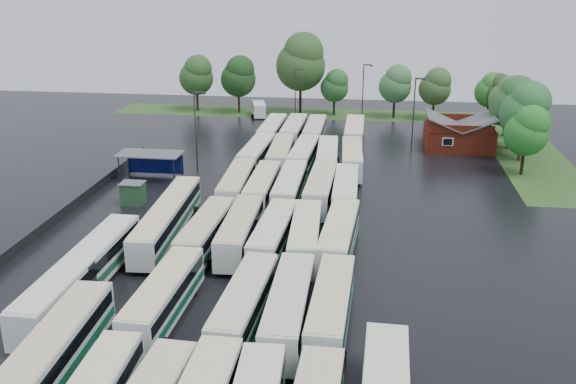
# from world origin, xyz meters

# --- Properties ---
(ground) EXTENTS (160.00, 160.00, 0.00)m
(ground) POSITION_xyz_m (0.00, 0.00, 0.00)
(ground) COLOR black
(ground) RESTS_ON ground
(brick_building) EXTENTS (10.07, 8.60, 5.39)m
(brick_building) POSITION_xyz_m (24.00, 42.77, 1.87)
(brick_building) COLOR maroon
(brick_building) RESTS_ON ground
(wash_shed) EXTENTS (8.20, 4.20, 3.58)m
(wash_shed) POSITION_xyz_m (-17.20, 22.02, 2.99)
(wash_shed) COLOR #2D2D30
(wash_shed) RESTS_ON ground
(utility_hut) EXTENTS (2.70, 2.20, 2.62)m
(utility_hut) POSITION_xyz_m (-16.20, 12.60, 1.32)
(utility_hut) COLOR #1F4728
(utility_hut) RESTS_ON ground
(grass_strip_north) EXTENTS (80.00, 10.00, 0.01)m
(grass_strip_north) POSITION_xyz_m (2.00, 64.80, 0.01)
(grass_strip_north) COLOR #2C521E
(grass_strip_north) RESTS_ON ground
(grass_strip_east) EXTENTS (10.00, 50.00, 0.01)m
(grass_strip_east) POSITION_xyz_m (34.00, 42.80, 0.01)
(grass_strip_east) COLOR #2C521E
(grass_strip_east) RESTS_ON ground
(west_fence) EXTENTS (0.10, 50.00, 1.20)m
(west_fence) POSITION_xyz_m (-22.20, 8.00, 0.60)
(west_fence) COLOR #2D2D30
(west_fence) RESTS_ON ground
(bus_r1c0) EXTENTS (3.04, 12.71, 3.52)m
(bus_r1c0) POSITION_xyz_m (-4.40, -12.20, 1.94)
(bus_r1c0) COLOR silver
(bus_r1c0) RESTS_ON ground
(bus_r1c2) EXTENTS (3.26, 12.75, 3.52)m
(bus_r1c2) POSITION_xyz_m (1.99, -12.52, 1.93)
(bus_r1c2) COLOR silver
(bus_r1c2) RESTS_ON ground
(bus_r1c3) EXTENTS (2.91, 13.09, 3.64)m
(bus_r1c3) POSITION_xyz_m (5.37, -12.68, 2.00)
(bus_r1c3) COLOR silver
(bus_r1c3) RESTS_ON ground
(bus_r1c4) EXTENTS (3.03, 12.83, 3.55)m
(bus_r1c4) POSITION_xyz_m (8.48, -12.17, 1.95)
(bus_r1c4) COLOR silver
(bus_r1c4) RESTS_ON ground
(bus_r2c0) EXTENTS (3.05, 12.56, 3.47)m
(bus_r2c0) POSITION_xyz_m (-4.47, 0.95, 1.91)
(bus_r2c0) COLOR silver
(bus_r2c0) RESTS_ON ground
(bus_r2c1) EXTENTS (3.00, 12.83, 3.56)m
(bus_r2c1) POSITION_xyz_m (-1.27, 1.50, 1.96)
(bus_r2c1) COLOR silver
(bus_r2c1) RESTS_ON ground
(bus_r2c2) EXTENTS (3.13, 12.67, 3.50)m
(bus_r2c2) POSITION_xyz_m (2.06, 0.95, 1.93)
(bus_r2c2) COLOR silver
(bus_r2c2) RESTS_ON ground
(bus_r2c3) EXTENTS (3.25, 12.63, 3.48)m
(bus_r2c3) POSITION_xyz_m (5.11, 1.12, 1.92)
(bus_r2c3) COLOR silver
(bus_r2c3) RESTS_ON ground
(bus_r2c4) EXTENTS (3.43, 13.14, 3.62)m
(bus_r2c4) POSITION_xyz_m (8.29, 1.25, 1.99)
(bus_r2c4) COLOR silver
(bus_r2c4) RESTS_ON ground
(bus_r3c0) EXTENTS (3.17, 12.81, 3.54)m
(bus_r3c0) POSITION_xyz_m (-4.47, 15.12, 1.95)
(bus_r3c0) COLOR silver
(bus_r3c0) RESTS_ON ground
(bus_r3c1) EXTENTS (2.76, 12.52, 3.48)m
(bus_r3c1) POSITION_xyz_m (-1.36, 14.78, 1.91)
(bus_r3c1) COLOR silver
(bus_r3c1) RESTS_ON ground
(bus_r3c2) EXTENTS (2.80, 12.93, 3.59)m
(bus_r3c2) POSITION_xyz_m (1.84, 14.78, 1.98)
(bus_r3c2) COLOR silver
(bus_r3c2) RESTS_ON ground
(bus_r3c3) EXTENTS (3.02, 13.19, 3.66)m
(bus_r3c3) POSITION_xyz_m (5.38, 14.99, 2.01)
(bus_r3c3) COLOR silver
(bus_r3c3) RESTS_ON ground
(bus_r3c4) EXTENTS (2.88, 12.68, 3.52)m
(bus_r3c4) POSITION_xyz_m (8.26, 14.46, 1.94)
(bus_r3c4) COLOR silver
(bus_r3c4) RESTS_ON ground
(bus_r4c0) EXTENTS (3.22, 12.91, 3.57)m
(bus_r4c0) POSITION_xyz_m (-4.51, 28.43, 1.96)
(bus_r4c0) COLOR silver
(bus_r4c0) RESTS_ON ground
(bus_r4c1) EXTENTS (3.16, 12.87, 3.56)m
(bus_r4c1) POSITION_xyz_m (-1.21, 28.51, 1.96)
(bus_r4c1) COLOR silver
(bus_r4c1) RESTS_ON ground
(bus_r4c2) EXTENTS (3.15, 12.83, 3.55)m
(bus_r4c2) POSITION_xyz_m (1.93, 28.39, 1.95)
(bus_r4c2) COLOR silver
(bus_r4c2) RESTS_ON ground
(bus_r4c3) EXTENTS (3.26, 12.77, 3.52)m
(bus_r4c3) POSITION_xyz_m (5.16, 28.15, 1.94)
(bus_r4c3) COLOR silver
(bus_r4c3) RESTS_ON ground
(bus_r4c4) EXTENTS (3.27, 12.69, 3.50)m
(bus_r4c4) POSITION_xyz_m (8.43, 28.21, 1.92)
(bus_r4c4) COLOR silver
(bus_r4c4) RESTS_ON ground
(bus_r5c0) EXTENTS (2.89, 12.82, 3.56)m
(bus_r5c0) POSITION_xyz_m (-4.45, 41.69, 1.96)
(bus_r5c0) COLOR silver
(bus_r5c0) RESTS_ON ground
(bus_r5c1) EXTENTS (2.87, 12.92, 3.59)m
(bus_r5c1) POSITION_xyz_m (-1.11, 42.00, 1.97)
(bus_r5c1) COLOR silver
(bus_r5c1) RESTS_ON ground
(bus_r5c2) EXTENTS (2.72, 12.72, 3.54)m
(bus_r5c2) POSITION_xyz_m (2.15, 41.97, 1.95)
(bus_r5c2) COLOR silver
(bus_r5c2) RESTS_ON ground
(bus_r5c4) EXTENTS (2.87, 13.10, 3.64)m
(bus_r5c4) POSITION_xyz_m (8.26, 41.98, 2.00)
(bus_r5c4) COLOR silver
(bus_r5c4) RESTS_ON ground
(artic_bus_west_a) EXTENTS (3.55, 19.87, 3.67)m
(artic_bus_west_a) POSITION_xyz_m (-8.98, -23.17, 2.04)
(artic_bus_west_a) COLOR silver
(artic_bus_west_a) RESTS_ON ground
(artic_bus_west_b) EXTENTS (3.52, 19.00, 3.51)m
(artic_bus_west_b) POSITION_xyz_m (-9.26, 3.89, 1.94)
(artic_bus_west_b) COLOR silver
(artic_bus_west_b) RESTS_ON ground
(artic_bus_west_c) EXTENTS (2.91, 19.51, 3.62)m
(artic_bus_west_c) POSITION_xyz_m (-12.37, -9.19, 2.01)
(artic_bus_west_c) COLOR silver
(artic_bus_west_c) RESTS_ON ground
(minibus) EXTENTS (3.54, 6.22, 2.56)m
(minibus) POSITION_xyz_m (-10.02, 61.08, 1.42)
(minibus) COLOR white
(minibus) RESTS_ON ground
(tree_north_0) EXTENTS (6.49, 6.49, 10.75)m
(tree_north_0) POSITION_xyz_m (-22.51, 64.42, 6.91)
(tree_north_0) COLOR black
(tree_north_0) RESTS_ON ground
(tree_north_1) EXTENTS (6.59, 6.59, 10.91)m
(tree_north_1) POSITION_xyz_m (-14.17, 63.49, 7.02)
(tree_north_1) COLOR #3A2113
(tree_north_1) RESTS_ON ground
(tree_north_2) EXTENTS (9.19, 9.19, 15.22)m
(tree_north_2) POSITION_xyz_m (-2.51, 64.43, 9.80)
(tree_north_2) COLOR black
(tree_north_2) RESTS_ON ground
(tree_north_3) EXTENTS (5.22, 5.22, 8.65)m
(tree_north_3) POSITION_xyz_m (3.83, 64.08, 5.56)
(tree_north_3) COLOR black
(tree_north_3) RESTS_ON ground
(tree_north_4) EXTENTS (5.92, 5.92, 9.80)m
(tree_north_4) POSITION_xyz_m (14.91, 63.13, 6.30)
(tree_north_4) COLOR black
(tree_north_4) RESTS_ON ground
(tree_north_5) EXTENTS (5.75, 5.75, 9.52)m
(tree_north_5) POSITION_xyz_m (21.94, 62.47, 6.13)
(tree_north_5) COLOR black
(tree_north_5) RESTS_ON ground
(tree_north_6) EXTENTS (5.29, 5.29, 8.77)m
(tree_north_6) POSITION_xyz_m (32.50, 61.96, 5.64)
(tree_north_6) COLOR black
(tree_north_6) RESTS_ON ground
(tree_east_0) EXTENTS (5.70, 5.70, 9.44)m
(tree_east_0) POSITION_xyz_m (31.01, 30.18, 6.07)
(tree_east_0) COLOR black
(tree_east_0) RESTS_ON ground
(tree_east_1) EXTENTS (6.93, 6.93, 11.47)m
(tree_east_1) POSITION_xyz_m (32.10, 37.08, 7.38)
(tree_east_1) COLOR #3B2819
(tree_east_1) RESTS_ON ground
(tree_east_2) EXTENTS (6.77, 6.77, 11.21)m
(tree_east_2) POSITION_xyz_m (31.72, 43.55, 7.21)
(tree_east_2) COLOR #3B2914
(tree_east_2) RESTS_ON ground
(tree_east_3) EXTENTS (6.02, 6.02, 9.97)m
(tree_east_3) POSITION_xyz_m (32.49, 51.47, 6.41)
(tree_east_3) COLOR black
(tree_east_3) RESTS_ON ground
(tree_east_4) EXTENTS (5.36, 5.36, 8.87)m
(tree_east_4) POSITION_xyz_m (31.55, 62.63, 5.70)
(tree_east_4) COLOR black
(tree_east_4) RESTS_ON ground
(lamp_post_ne) EXTENTS (1.68, 0.33, 10.91)m
(lamp_post_ne) POSITION_xyz_m (17.08, 40.80, 6.33)
(lamp_post_ne) COLOR #2D2D30
(lamp_post_ne) RESTS_ON ground
(lamp_post_nw) EXTENTS (1.68, 0.33, 10.88)m
(lamp_post_nw) POSITION_xyz_m (-12.05, 25.90, 6.32)
(lamp_post_nw) COLOR #2D2D30
(lamp_post_nw) RESTS_ON ground
(lamp_post_back_w) EXTENTS (1.51, 0.30, 9.84)m
(lamp_post_back_w) POSITION_xyz_m (-2.41, 55.21, 5.71)
(lamp_post_back_w) COLOR #2D2D30
(lamp_post_back_w) RESTS_ON ground
(lamp_post_back_e) EXTENTS (1.64, 0.32, 10.66)m
(lamp_post_back_e) POSITION_xyz_m (9.24, 56.01, 6.19)
(lamp_post_back_e) COLOR #2D2D30
(lamp_post_back_e) RESTS_ON ground
(puddle_2) EXTENTS (7.29, 7.29, 0.01)m
(puddle_2) POSITION_xyz_m (-10.16, 3.62, 0.00)
(puddle_2) COLOR black
(puddle_2) RESTS_ON ground
(puddle_3) EXTENTS (2.90, 2.90, 0.01)m
(puddle_3) POSITION_xyz_m (3.63, -0.40, 0.00)
(puddle_3) COLOR black
(puddle_3) RESTS_ON ground
(puddle_4) EXTENTS (3.18, 3.18, 0.01)m
(puddle_4) POSITION_xyz_m (11.88, -18.27, 0.00)
(puddle_4) COLOR black
(puddle_4) RESTS_ON ground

